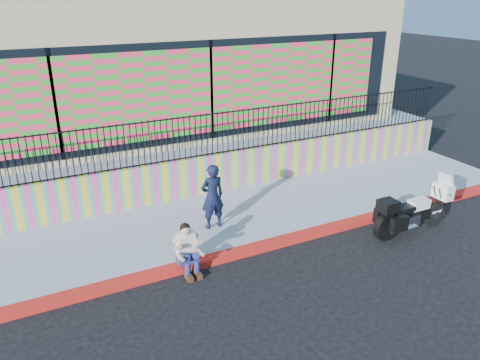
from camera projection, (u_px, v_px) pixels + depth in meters
ground at (284, 243)px, 10.96m from camera, size 90.00×90.00×0.00m
red_curb at (284, 241)px, 10.93m from camera, size 16.00×0.30×0.15m
sidewalk at (251, 213)px, 12.30m from camera, size 16.00×3.00×0.15m
mural_wall at (225, 171)px, 13.38m from camera, size 16.00×0.20×1.10m
metal_fence at (225, 132)px, 12.95m from camera, size 15.80×0.04×1.20m
elevated_platform at (168, 129)px, 17.63m from camera, size 16.00×10.00×1.25m
storefront_building at (166, 59)px, 16.45m from camera, size 14.00×8.06×4.00m
police_motorcycle at (411, 211)px, 11.26m from camera, size 2.18×0.72×1.36m
police_officer at (212, 196)px, 11.11m from camera, size 0.60×0.41×1.62m
seated_man at (189, 254)px, 9.68m from camera, size 0.54×0.71×1.06m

